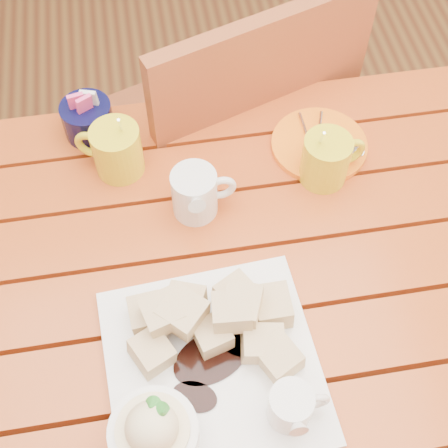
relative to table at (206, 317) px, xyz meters
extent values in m
plane|color=#5C2F1A|center=(0.00, 0.00, -0.64)|extent=(5.00, 5.00, 0.00)
cube|color=#A63815|center=(0.00, -0.23, 0.09)|extent=(1.20, 0.11, 0.03)
cube|color=#A63815|center=(0.00, -0.11, 0.09)|extent=(1.20, 0.11, 0.03)
cube|color=#A63815|center=(0.00, 0.00, 0.09)|extent=(1.20, 0.11, 0.03)
cube|color=#A63815|center=(0.00, 0.11, 0.09)|extent=(1.20, 0.11, 0.03)
cube|color=#A63815|center=(0.00, 0.23, 0.09)|extent=(1.20, 0.11, 0.03)
cube|color=#A63815|center=(0.00, 0.34, 0.09)|extent=(1.20, 0.11, 0.03)
cube|color=#A63815|center=(0.00, 0.36, 0.04)|extent=(1.12, 0.04, 0.08)
cylinder|color=#A63815|center=(0.55, 0.35, -0.28)|extent=(0.06, 0.06, 0.72)
cube|color=white|center=(-0.01, -0.13, 0.12)|extent=(0.31, 0.31, 0.02)
cube|color=#BC8939|center=(0.04, -0.04, 0.14)|extent=(0.07, 0.07, 0.04)
cube|color=#BC8939|center=(0.06, -0.12, 0.14)|extent=(0.06, 0.06, 0.04)
cube|color=#BC8939|center=(-0.04, -0.07, 0.18)|extent=(0.07, 0.07, 0.04)
cube|color=#BC8939|center=(-0.09, -0.05, 0.14)|extent=(0.06, 0.06, 0.04)
cube|color=#BC8939|center=(-0.03, -0.04, 0.14)|extent=(0.07, 0.07, 0.04)
cube|color=#BC8939|center=(0.08, -0.14, 0.14)|extent=(0.07, 0.07, 0.04)
cube|color=#BC8939|center=(-0.09, -0.11, 0.14)|extent=(0.07, 0.07, 0.04)
cube|color=#BC8939|center=(0.03, -0.08, 0.18)|extent=(0.06, 0.06, 0.04)
cube|color=#BC8939|center=(0.00, -0.09, 0.14)|extent=(0.06, 0.06, 0.04)
cube|color=#BC8939|center=(0.09, -0.07, 0.14)|extent=(0.05, 0.05, 0.04)
cube|color=#BC8939|center=(-0.06, -0.07, 0.18)|extent=(0.06, 0.06, 0.04)
cube|color=#BC8939|center=(0.04, -0.07, 0.18)|extent=(0.07, 0.07, 0.04)
cylinder|color=white|center=(-0.09, -0.22, 0.15)|extent=(0.11, 0.11, 0.05)
cylinder|color=#FFF0BB|center=(-0.09, -0.22, 0.16)|extent=(0.09, 0.09, 0.03)
sphere|color=#FFF0BB|center=(-0.09, -0.22, 0.18)|extent=(0.07, 0.07, 0.07)
cone|color=#2E8A2D|center=(-0.08, -0.21, 0.21)|extent=(0.04, 0.04, 0.03)
cone|color=#2E8A2D|center=(-0.09, -0.20, 0.21)|extent=(0.03, 0.03, 0.03)
cylinder|color=white|center=(0.08, -0.21, 0.16)|extent=(0.06, 0.06, 0.06)
cylinder|color=black|center=(0.08, -0.21, 0.18)|extent=(0.05, 0.05, 0.01)
cone|color=white|center=(0.08, -0.24, 0.18)|extent=(0.02, 0.02, 0.03)
torus|color=white|center=(0.11, -0.21, 0.16)|extent=(0.04, 0.01, 0.04)
cylinder|color=yellow|center=(-0.11, 0.25, 0.15)|extent=(0.08, 0.08, 0.09)
cylinder|color=black|center=(-0.11, 0.25, 0.19)|extent=(0.07, 0.07, 0.01)
torus|color=yellow|center=(-0.15, 0.27, 0.15)|extent=(0.06, 0.04, 0.06)
cylinder|color=silver|center=(-0.09, 0.26, 0.19)|extent=(0.01, 0.06, 0.12)
cylinder|color=yellow|center=(0.23, 0.18, 0.15)|extent=(0.08, 0.08, 0.09)
cylinder|color=black|center=(0.23, 0.18, 0.19)|extent=(0.07, 0.07, 0.01)
torus|color=yellow|center=(0.27, 0.19, 0.15)|extent=(0.06, 0.02, 0.05)
cylinder|color=silver|center=(0.21, 0.19, 0.18)|extent=(0.01, 0.05, 0.12)
cylinder|color=white|center=(0.01, 0.14, 0.15)|extent=(0.07, 0.07, 0.09)
cylinder|color=white|center=(0.01, 0.14, 0.19)|extent=(0.06, 0.06, 0.01)
cone|color=white|center=(0.01, 0.11, 0.18)|extent=(0.03, 0.03, 0.03)
torus|color=white|center=(0.05, 0.14, 0.15)|extent=(0.05, 0.01, 0.05)
cylinder|color=black|center=(-0.15, 0.34, 0.14)|extent=(0.09, 0.09, 0.06)
cube|color=#FF458F|center=(-0.16, 0.34, 0.18)|extent=(0.03, 0.02, 0.04)
cube|color=white|center=(-0.14, 0.34, 0.18)|extent=(0.03, 0.02, 0.04)
cube|color=#FF458F|center=(-0.15, 0.33, 0.18)|extent=(0.03, 0.02, 0.04)
cylinder|color=orange|center=(0.24, 0.24, 0.11)|extent=(0.17, 0.17, 0.01)
cylinder|color=silver|center=(0.22, 0.25, 0.12)|extent=(0.01, 0.12, 0.01)
cylinder|color=silver|center=(0.24, 0.25, 0.12)|extent=(0.04, 0.12, 0.01)
ellipsoid|color=silver|center=(0.29, 0.21, 0.12)|extent=(0.02, 0.03, 0.01)
ellipsoid|color=silver|center=(0.30, 0.21, 0.12)|extent=(0.02, 0.03, 0.01)
cube|color=brown|center=(0.10, 0.56, -0.19)|extent=(0.56, 0.56, 0.03)
cylinder|color=brown|center=(0.21, 0.80, -0.42)|extent=(0.04, 0.04, 0.44)
cylinder|color=brown|center=(-0.14, 0.68, -0.42)|extent=(0.04, 0.04, 0.44)
cylinder|color=brown|center=(0.34, 0.44, -0.42)|extent=(0.04, 0.04, 0.44)
cylinder|color=brown|center=(-0.02, 0.32, -0.42)|extent=(0.04, 0.04, 0.44)
cube|color=brown|center=(0.16, 0.37, 0.06)|extent=(0.43, 0.18, 0.46)
camera|label=1|loc=(-0.04, -0.43, 0.95)|focal=50.00mm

